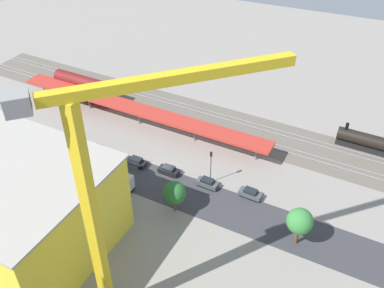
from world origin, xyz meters
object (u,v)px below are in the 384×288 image
(locomotive, at_px, (377,145))
(parked_car_0, at_px, (250,194))
(parked_car_4, at_px, (99,150))
(box_truck_1, at_px, (110,178))
(parked_car_1, at_px, (207,183))
(box_truck_2, at_px, (40,152))
(street_tree_2, at_px, (105,165))
(platform_canopy_near, at_px, (138,109))
(freight_coach_far, at_px, (84,87))
(tower_crane, at_px, (112,193))
(street_tree_3, at_px, (174,193))
(box_truck_0, at_px, (87,170))
(parked_car_3, at_px, (136,162))
(construction_building, at_px, (3,204))
(street_tree_1, at_px, (300,221))
(street_tree_0, at_px, (82,165))
(parked_car_2, at_px, (169,170))
(traffic_light, at_px, (211,163))

(locomotive, xyz_separation_m, parked_car_0, (19.99, 23.30, -1.05))
(parked_car_4, distance_m, box_truck_1, 10.40)
(parked_car_1, bearing_deg, parked_car_0, -176.66)
(box_truck_2, distance_m, street_tree_2, 17.80)
(platform_canopy_near, height_order, freight_coach_far, freight_coach_far)
(platform_canopy_near, distance_m, freight_coach_far, 18.47)
(parked_car_4, xyz_separation_m, tower_crane, (-23.27, 28.43, 21.18))
(street_tree_3, bearing_deg, box_truck_0, -4.07)
(parked_car_3, relative_size, street_tree_2, 0.49)
(locomotive, bearing_deg, tower_crane, 60.36)
(parked_car_1, xyz_separation_m, street_tree_2, (17.00, 7.85, 4.80))
(construction_building, relative_size, street_tree_1, 4.50)
(parked_car_1, relative_size, parked_car_4, 0.98)
(street_tree_0, xyz_separation_m, street_tree_3, (-18.50, -0.69, -0.62))
(parked_car_3, bearing_deg, locomotive, -151.70)
(parked_car_0, xyz_separation_m, tower_crane, (9.37, 28.30, 21.19))
(parked_car_1, distance_m, parked_car_4, 24.34)
(parked_car_0, height_order, parked_car_3, parked_car_3)
(box_truck_0, bearing_deg, parked_car_0, -166.65)
(construction_building, bearing_deg, box_truck_0, -95.52)
(parked_car_4, distance_m, street_tree_0, 10.66)
(box_truck_1, bearing_deg, street_tree_2, 95.30)
(tower_crane, xyz_separation_m, box_truck_2, (33.16, -22.22, -20.25))
(box_truck_1, bearing_deg, parked_car_4, -45.71)
(parked_car_2, xyz_separation_m, construction_building, (16.86, 24.52, 6.60))
(parked_car_0, relative_size, parked_car_2, 1.03)
(freight_coach_far, height_order, parked_car_2, freight_coach_far)
(locomotive, relative_size, parked_car_3, 3.86)
(parked_car_2, height_order, parked_car_4, parked_car_4)
(construction_building, xyz_separation_m, street_tree_2, (-8.18, -16.14, -1.75))
(parked_car_3, bearing_deg, construction_building, 68.00)
(freight_coach_far, height_order, box_truck_2, freight_coach_far)
(traffic_light, bearing_deg, street_tree_0, 25.25)
(construction_building, relative_size, box_truck_2, 3.83)
(parked_car_0, bearing_deg, parked_car_4, -0.23)
(construction_building, distance_m, street_tree_0, 15.83)
(parked_car_0, xyz_separation_m, parked_car_1, (8.30, 0.49, 0.02))
(construction_building, xyz_separation_m, traffic_light, (-25.27, -25.35, -2.57))
(locomotive, distance_m, box_truck_0, 59.00)
(parked_car_2, xyz_separation_m, street_tree_3, (-5.35, 8.64, 3.48))
(parked_car_1, bearing_deg, platform_canopy_near, -31.57)
(construction_building, bearing_deg, parked_car_1, -132.07)
(street_tree_1, bearing_deg, construction_building, 21.36)
(parked_car_2, height_order, tower_crane, tower_crane)
(parked_car_4, height_order, box_truck_0, box_truck_0)
(street_tree_1, distance_m, traffic_light, 20.09)
(locomotive, xyz_separation_m, tower_crane, (29.36, 51.60, 20.14))
(street_tree_0, bearing_deg, parked_car_1, -157.68)
(freight_coach_far, relative_size, parked_car_2, 3.99)
(parked_car_3, relative_size, street_tree_0, 0.54)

